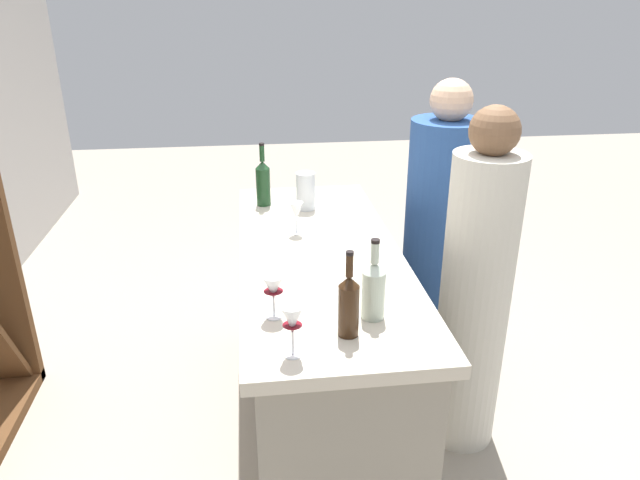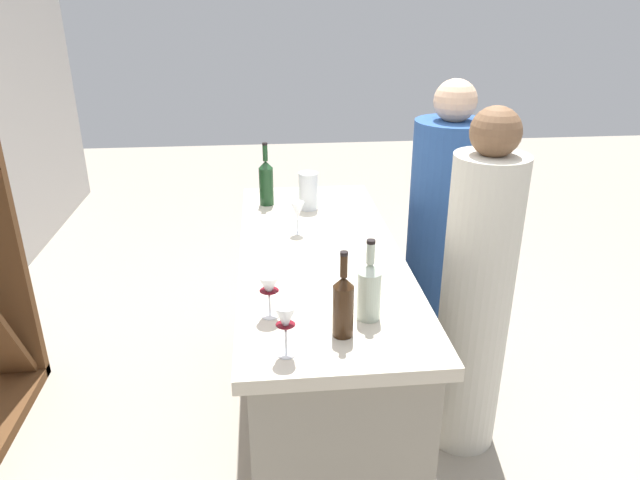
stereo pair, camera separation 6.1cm
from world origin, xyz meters
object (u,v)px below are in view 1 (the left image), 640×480
at_px(wine_bottle_leftmost_amber_brown, 349,304).
at_px(wine_glass_near_left, 296,212).
at_px(water_pitcher, 306,191).
at_px(person_left_guest, 475,298).
at_px(wine_glass_near_right, 273,289).
at_px(wine_bottle_center_olive_green, 263,182).
at_px(wine_bottle_second_left_clear_pale, 374,289).
at_px(person_center_guest, 439,244).
at_px(wine_glass_near_center, 292,321).

height_order(wine_bottle_leftmost_amber_brown, wine_glass_near_left, wine_bottle_leftmost_amber_brown).
bearing_deg(water_pitcher, person_left_guest, -133.18).
distance_m(wine_glass_near_right, person_left_guest, 1.07).
bearing_deg(wine_bottle_center_olive_green, wine_glass_near_left, -161.63).
xyz_separation_m(wine_bottle_second_left_clear_pale, person_center_guest, (1.09, -0.61, -0.34)).
relative_size(water_pitcher, person_center_guest, 0.12).
xyz_separation_m(wine_bottle_leftmost_amber_brown, wine_glass_near_right, (0.15, 0.24, -0.00)).
distance_m(wine_bottle_leftmost_amber_brown, water_pitcher, 1.23).
height_order(wine_glass_near_center, water_pitcher, water_pitcher).
relative_size(wine_glass_near_left, wine_glass_near_right, 0.96).
bearing_deg(wine_bottle_leftmost_amber_brown, wine_bottle_center_olive_green, 9.90).
xyz_separation_m(wine_bottle_leftmost_amber_brown, person_left_guest, (0.57, -0.68, -0.34)).
distance_m(wine_glass_near_center, person_center_guest, 1.62).
distance_m(wine_bottle_center_olive_green, person_center_guest, 1.02).
distance_m(wine_bottle_center_olive_green, wine_glass_near_center, 1.41).
bearing_deg(person_center_guest, wine_glass_near_right, 32.35).
height_order(wine_bottle_leftmost_amber_brown, wine_bottle_center_olive_green, wine_bottle_center_olive_green).
bearing_deg(wine_glass_near_left, person_center_guest, -69.89).
distance_m(wine_glass_near_center, water_pitcher, 1.33).
xyz_separation_m(wine_bottle_leftmost_amber_brown, water_pitcher, (1.23, 0.01, -0.02)).
distance_m(wine_bottle_leftmost_amber_brown, person_left_guest, 0.95).
relative_size(wine_bottle_second_left_clear_pale, wine_glass_near_right, 1.85).
distance_m(wine_bottle_leftmost_amber_brown, person_center_guest, 1.43).
bearing_deg(water_pitcher, wine_glass_near_left, 166.68).
distance_m(wine_bottle_center_olive_green, wine_glass_near_right, 1.17).
distance_m(wine_glass_near_right, water_pitcher, 1.10).
relative_size(wine_bottle_second_left_clear_pale, wine_bottle_center_olive_green, 0.88).
bearing_deg(wine_glass_near_center, wine_glass_near_right, 10.76).
bearing_deg(wine_glass_near_left, wine_bottle_second_left_clear_pale, -166.26).
height_order(wine_bottle_center_olive_green, person_center_guest, person_center_guest).
xyz_separation_m(wine_bottle_second_left_clear_pale, water_pitcher, (1.13, 0.12, -0.01)).
height_order(wine_bottle_leftmost_amber_brown, person_left_guest, person_left_guest).
bearing_deg(person_center_guest, wine_bottle_second_left_clear_pale, 45.36).
height_order(wine_bottle_second_left_clear_pale, wine_bottle_center_olive_green, wine_bottle_center_olive_green).
xyz_separation_m(wine_bottle_center_olive_green, person_left_guest, (-0.74, -0.91, -0.35)).
distance_m(wine_bottle_second_left_clear_pale, person_center_guest, 1.30).
bearing_deg(wine_bottle_center_olive_green, person_center_guest, -97.20).
distance_m(wine_glass_near_right, person_center_guest, 1.46).
distance_m(wine_bottle_second_left_clear_pale, wine_glass_near_right, 0.34).
height_order(wine_bottle_leftmost_amber_brown, water_pitcher, wine_bottle_leftmost_amber_brown).
bearing_deg(wine_bottle_second_left_clear_pale, person_left_guest, -50.73).
xyz_separation_m(wine_bottle_second_left_clear_pale, wine_bottle_center_olive_green, (1.21, 0.33, 0.02)).
bearing_deg(wine_bottle_second_left_clear_pale, person_center_guest, -29.25).
relative_size(wine_bottle_center_olive_green, person_left_guest, 0.21).
height_order(wine_bottle_second_left_clear_pale, person_center_guest, person_center_guest).
xyz_separation_m(wine_glass_near_left, wine_glass_near_right, (-0.75, 0.15, 0.01)).
xyz_separation_m(wine_bottle_leftmost_amber_brown, wine_bottle_second_left_clear_pale, (0.10, -0.10, -0.00)).
relative_size(wine_bottle_leftmost_amber_brown, person_left_guest, 0.19).
xyz_separation_m(wine_glass_near_center, person_center_guest, (1.29, -0.91, -0.35)).
relative_size(wine_bottle_leftmost_amber_brown, wine_bottle_center_olive_green, 0.90).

